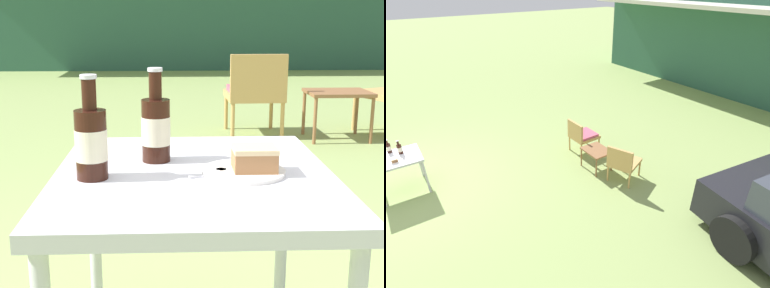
# 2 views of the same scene
# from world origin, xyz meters

# --- Properties ---
(ground_plane) EXTENTS (60.00, 60.00, 0.00)m
(ground_plane) POSITION_xyz_m (0.00, 0.00, 0.00)
(ground_plane) COLOR #8CA35B
(cabin_building) EXTENTS (10.71, 5.17, 3.38)m
(cabin_building) POSITION_xyz_m (0.18, 11.46, 1.70)
(cabin_building) COLOR #2D5B47
(cabin_building) RESTS_ON ground_plane
(wicker_chair_cushioned) EXTENTS (0.52, 0.56, 0.78)m
(wicker_chair_cushioned) POSITION_xyz_m (0.72, 3.56, 0.43)
(wicker_chair_cushioned) COLOR tan
(wicker_chair_cushioned) RESTS_ON ground_plane
(wicker_chair_plain) EXTENTS (0.68, 0.71, 0.78)m
(wicker_chair_plain) POSITION_xyz_m (2.09, 3.54, 0.43)
(wicker_chair_plain) COLOR tan
(wicker_chair_plain) RESTS_ON ground_plane
(garden_side_table) EXTENTS (0.56, 0.45, 0.44)m
(garden_side_table) POSITION_xyz_m (1.46, 3.40, 0.39)
(garden_side_table) COLOR brown
(garden_side_table) RESTS_ON ground_plane
(patio_table) EXTENTS (0.73, 0.81, 0.72)m
(patio_table) POSITION_xyz_m (0.00, 0.00, 0.64)
(patio_table) COLOR silver
(patio_table) RESTS_ON ground_plane
(cake_on_plate) EXTENTS (0.22, 0.22, 0.07)m
(cake_on_plate) POSITION_xyz_m (0.15, -0.02, 0.74)
(cake_on_plate) COLOR white
(cake_on_plate) RESTS_ON patio_table
(cola_bottle_near) EXTENTS (0.08, 0.08, 0.26)m
(cola_bottle_near) POSITION_xyz_m (-0.10, 0.11, 0.81)
(cola_bottle_near) COLOR black
(cola_bottle_near) RESTS_ON patio_table
(cola_bottle_far) EXTENTS (0.08, 0.08, 0.26)m
(cola_bottle_far) POSITION_xyz_m (-0.26, -0.05, 0.81)
(cola_bottle_far) COLOR black
(cola_bottle_far) RESTS_ON patio_table
(fork) EXTENTS (0.16, 0.07, 0.01)m
(fork) POSITION_xyz_m (0.07, -0.03, 0.72)
(fork) COLOR silver
(fork) RESTS_ON patio_table
(loose_bottle_cap) EXTENTS (0.03, 0.03, 0.01)m
(loose_bottle_cap) POSITION_xyz_m (0.07, -0.01, 0.72)
(loose_bottle_cap) COLOR silver
(loose_bottle_cap) RESTS_ON patio_table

